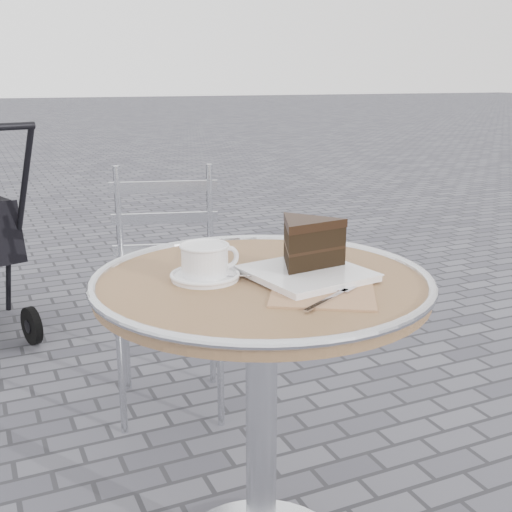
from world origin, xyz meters
name	(u,v)px	position (x,y,z in m)	size (l,w,h in m)	color
cafe_table	(262,350)	(0.00, 0.00, 0.57)	(0.72, 0.72, 0.74)	silver
cappuccino_set	(206,264)	(-0.11, 0.04, 0.76)	(0.16, 0.14, 0.07)	white
cake_plate_set	(307,250)	(0.10, -0.02, 0.79)	(0.28, 0.38, 0.12)	#AC7B5E
bistro_chair	(167,259)	(0.07, 0.94, 0.52)	(0.47, 0.47, 0.84)	silver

